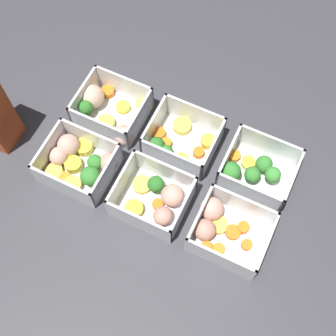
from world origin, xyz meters
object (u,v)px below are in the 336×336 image
Objects in this scene: container_near_left at (255,171)px; container_far_left at (222,228)px; container_near_right at (108,110)px; container_far_center at (157,198)px; container_far_right at (79,162)px; container_near_center at (180,141)px.

container_far_left is at bearing 84.30° from container_near_left.
container_near_right is 1.10× the size of container_far_left.
container_far_right is at bearing -0.92° from container_far_center.
container_near_left is 1.01× the size of container_near_center.
container_far_right is (-0.00, 0.13, -0.00)m from container_near_right.
container_near_center and container_far_center have the same top height.
container_near_left and container_far_center have the same top height.
container_near_right is 0.22m from container_far_center.
container_far_right is at bearing 92.16° from container_near_right.
container_near_right and container_far_left have the same top height.
container_far_left is at bearing 179.60° from container_far_right.
container_near_center is at bearing -84.84° from container_far_center.
container_near_right and container_far_right have the same top height.
container_near_center and container_far_left have the same top height.
container_near_center is 1.00× the size of container_far_center.
container_near_left and container_far_left have the same top height.
container_near_left is at bearing -138.06° from container_far_center.
container_near_left is 1.01× the size of container_far_center.
container_near_center is 0.20m from container_far_left.
container_near_left is 0.93× the size of container_far_left.
container_near_center and container_far_right have the same top height.
container_near_center is 0.92× the size of container_far_left.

